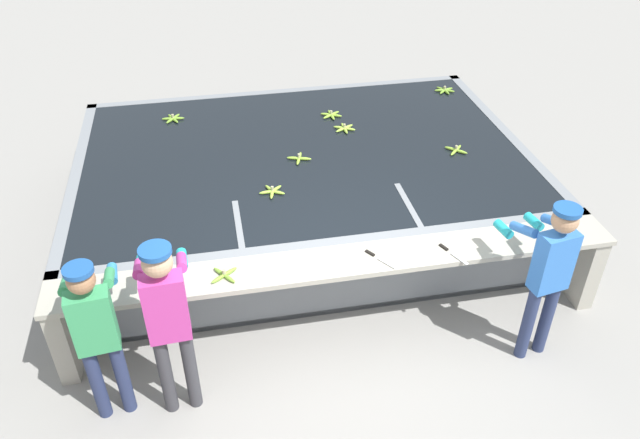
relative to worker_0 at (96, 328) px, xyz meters
The scene contains 16 objects.
ground_plane 2.28m from the worker_0, ahead, with size 80.00×80.00×0.00m, color gray.
wash_tank 3.31m from the worker_0, 51.13° to the left, with size 5.14×3.60×0.86m.
work_ledge 2.14m from the worker_0, 14.46° to the left, with size 5.14×0.45×0.86m.
worker_0 is the anchor object (origin of this frame).
worker_1 0.56m from the worker_0, ahead, with size 0.43×0.73×1.69m.
worker_2 3.71m from the worker_0, ahead, with size 0.48×0.74×1.62m.
banana_bunch_floating_0 2.37m from the worker_0, 47.80° to the left, with size 0.27×0.28×0.08m.
banana_bunch_floating_1 4.25m from the worker_0, 52.96° to the left, with size 0.27×0.28×0.08m.
banana_bunch_floating_2 4.38m from the worker_0, 30.38° to the left, with size 0.23×0.23×0.08m.
banana_bunch_floating_3 3.72m from the worker_0, 80.92° to the left, with size 0.28×0.27×0.08m.
banana_bunch_floating_4 5.73m from the worker_0, 42.18° to the left, with size 0.28×0.28×0.08m.
banana_bunch_floating_5 3.09m from the worker_0, 50.27° to the left, with size 0.28×0.28×0.08m.
banana_bunch_floating_6 4.00m from the worker_0, 48.63° to the left, with size 0.26×0.28×0.08m.
banana_bunch_ledge_0 1.13m from the worker_0, 26.58° to the left, with size 0.25×0.25×0.08m.
knife_0 3.07m from the worker_0, ahead, with size 0.17×0.33×0.02m.
knife_1 2.42m from the worker_0, 12.20° to the left, with size 0.22×0.31×0.02m.
Camera 1 is at (-1.03, -3.98, 4.36)m, focal length 35.00 mm.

